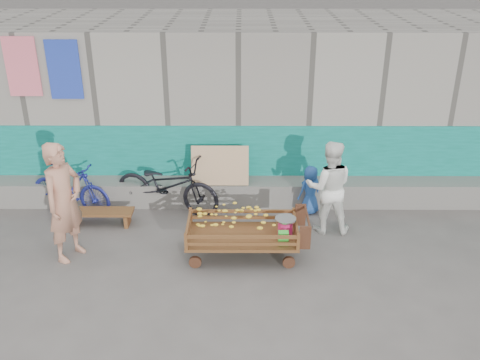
{
  "coord_description": "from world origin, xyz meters",
  "views": [
    {
      "loc": [
        0.69,
        -6.31,
        4.5
      ],
      "look_at": [
        0.65,
        1.2,
        1.0
      ],
      "focal_mm": 40.0,
      "sensor_mm": 36.0,
      "label": 1
    }
  ],
  "objects_px": {
    "bench": "(102,214)",
    "child": "(310,190)",
    "banana_cart": "(240,226)",
    "bicycle_dark": "(167,185)",
    "vendor_man": "(64,202)",
    "bicycle_blue": "(70,188)",
    "woman": "(329,187)"
  },
  "relations": [
    {
      "from": "child",
      "to": "bicycle_blue",
      "type": "xyz_separation_m",
      "value": [
        -4.16,
        0.0,
        0.03
      ]
    },
    {
      "from": "child",
      "to": "bicycle_dark",
      "type": "distance_m",
      "value": 2.49
    },
    {
      "from": "bench",
      "to": "woman",
      "type": "bearing_deg",
      "value": -2.22
    },
    {
      "from": "bicycle_dark",
      "to": "banana_cart",
      "type": "bearing_deg",
      "value": -121.45
    },
    {
      "from": "child",
      "to": "bench",
      "type": "bearing_deg",
      "value": -20.04
    },
    {
      "from": "vendor_man",
      "to": "child",
      "type": "relative_size",
      "value": 2.09
    },
    {
      "from": "child",
      "to": "bicycle_blue",
      "type": "distance_m",
      "value": 4.16
    },
    {
      "from": "banana_cart",
      "to": "bench",
      "type": "bearing_deg",
      "value": 157.55
    },
    {
      "from": "banana_cart",
      "to": "child",
      "type": "height_order",
      "value": "child"
    },
    {
      "from": "vendor_man",
      "to": "bicycle_blue",
      "type": "distance_m",
      "value": 1.52
    },
    {
      "from": "woman",
      "to": "child",
      "type": "distance_m",
      "value": 0.71
    },
    {
      "from": "vendor_man",
      "to": "bicycle_dark",
      "type": "height_order",
      "value": "vendor_man"
    },
    {
      "from": "woman",
      "to": "bicycle_blue",
      "type": "relative_size",
      "value": 1.0
    },
    {
      "from": "vendor_man",
      "to": "woman",
      "type": "distance_m",
      "value": 4.08
    },
    {
      "from": "woman",
      "to": "bicycle_dark",
      "type": "bearing_deg",
      "value": -9.52
    },
    {
      "from": "woman",
      "to": "bicycle_blue",
      "type": "xyz_separation_m",
      "value": [
        -4.37,
        0.59,
        -0.31
      ]
    },
    {
      "from": "woman",
      "to": "bicycle_dark",
      "type": "xyz_separation_m",
      "value": [
        -2.7,
        0.64,
        -0.28
      ]
    },
    {
      "from": "woman",
      "to": "bench",
      "type": "bearing_deg",
      "value": 1.66
    },
    {
      "from": "banana_cart",
      "to": "vendor_man",
      "type": "xyz_separation_m",
      "value": [
        -2.57,
        0.0,
        0.4
      ]
    },
    {
      "from": "vendor_man",
      "to": "bicycle_blue",
      "type": "xyz_separation_m",
      "value": [
        -0.38,
        1.4,
        -0.45
      ]
    },
    {
      "from": "bench",
      "to": "child",
      "type": "bearing_deg",
      "value": 7.04
    },
    {
      "from": "bicycle_dark",
      "to": "vendor_man",
      "type": "bearing_deg",
      "value": 155.89
    },
    {
      "from": "bench",
      "to": "woman",
      "type": "height_order",
      "value": "woman"
    },
    {
      "from": "bench",
      "to": "vendor_man",
      "type": "bearing_deg",
      "value": -103.95
    },
    {
      "from": "child",
      "to": "woman",
      "type": "bearing_deg",
      "value": 83.34
    },
    {
      "from": "bench",
      "to": "bicycle_blue",
      "type": "distance_m",
      "value": 0.81
    },
    {
      "from": "banana_cart",
      "to": "bicycle_dark",
      "type": "xyz_separation_m",
      "value": [
        -1.28,
        1.46,
        -0.02
      ]
    },
    {
      "from": "banana_cart",
      "to": "bicycle_blue",
      "type": "bearing_deg",
      "value": 154.56
    },
    {
      "from": "banana_cart",
      "to": "bicycle_blue",
      "type": "relative_size",
      "value": 1.16
    },
    {
      "from": "bench",
      "to": "child",
      "type": "height_order",
      "value": "child"
    },
    {
      "from": "banana_cart",
      "to": "child",
      "type": "distance_m",
      "value": 1.85
    },
    {
      "from": "banana_cart",
      "to": "bicycle_dark",
      "type": "relative_size",
      "value": 0.95
    }
  ]
}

